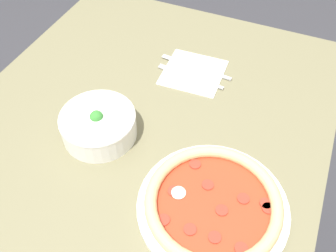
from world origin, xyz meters
name	(u,v)px	position (x,y,z in m)	size (l,w,h in m)	color
ground_plane	(153,241)	(0.00, 0.00, 0.00)	(8.00, 8.00, 0.00)	#333338
dining_table	(147,145)	(0.00, 0.00, 0.63)	(1.04, 0.90, 0.74)	#706B4C
pizza	(213,204)	(-0.18, -0.24, 0.76)	(0.32, 0.32, 0.04)	white
bowl	(99,124)	(-0.09, 0.07, 0.78)	(0.18, 0.18, 0.08)	white
napkin	(193,72)	(0.21, -0.05, 0.74)	(0.17, 0.17, 0.00)	white
fork	(191,77)	(0.18, -0.06, 0.75)	(0.03, 0.20, 0.00)	silver
knife	(199,68)	(0.23, -0.06, 0.75)	(0.03, 0.22, 0.01)	silver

